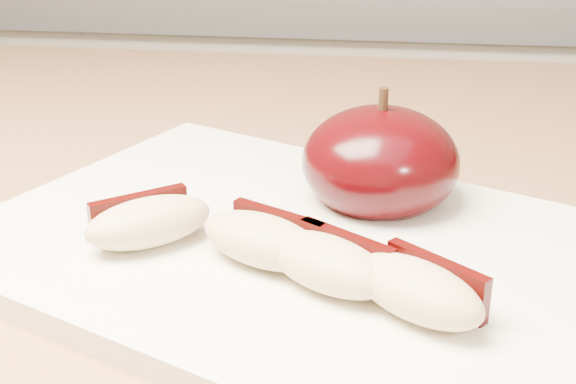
# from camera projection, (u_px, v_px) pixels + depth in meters

# --- Properties ---
(back_cabinet) EXTENTS (2.40, 0.62, 0.94)m
(back_cabinet) POSITION_uv_depth(u_px,v_px,m) (383.00, 259.00, 1.31)
(back_cabinet) COLOR silver
(back_cabinet) RESTS_ON ground
(cutting_board) EXTENTS (0.38, 0.34, 0.01)m
(cutting_board) POSITION_uv_depth(u_px,v_px,m) (288.00, 248.00, 0.41)
(cutting_board) COLOR white
(cutting_board) RESTS_ON island_counter
(apple_half) EXTENTS (0.11, 0.11, 0.07)m
(apple_half) POSITION_uv_depth(u_px,v_px,m) (380.00, 162.00, 0.44)
(apple_half) COLOR black
(apple_half) RESTS_ON cutting_board
(apple_wedge_a) EXTENTS (0.07, 0.06, 0.02)m
(apple_wedge_a) POSITION_uv_depth(u_px,v_px,m) (148.00, 221.00, 0.40)
(apple_wedge_a) COLOR tan
(apple_wedge_a) RESTS_ON cutting_board
(apple_wedge_b) EXTENTS (0.07, 0.06, 0.02)m
(apple_wedge_b) POSITION_uv_depth(u_px,v_px,m) (264.00, 239.00, 0.38)
(apple_wedge_b) COLOR tan
(apple_wedge_b) RESTS_ON cutting_board
(apple_wedge_c) EXTENTS (0.07, 0.06, 0.02)m
(apple_wedge_c) POSITION_uv_depth(u_px,v_px,m) (330.00, 263.00, 0.36)
(apple_wedge_c) COLOR tan
(apple_wedge_c) RESTS_ON cutting_board
(apple_wedge_d) EXTENTS (0.07, 0.07, 0.02)m
(apple_wedge_d) POSITION_uv_depth(u_px,v_px,m) (419.00, 289.00, 0.34)
(apple_wedge_d) COLOR tan
(apple_wedge_d) RESTS_ON cutting_board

